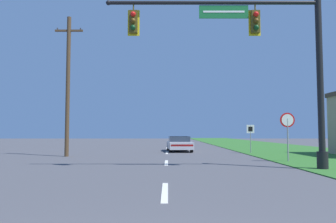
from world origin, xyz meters
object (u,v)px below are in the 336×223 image
at_px(stop_sign, 288,126).
at_px(signal_mast, 268,55).
at_px(car_ahead, 180,144).
at_px(route_sign_post, 251,132).
at_px(utility_pole_near, 69,83).

bearing_deg(stop_sign, signal_mast, -120.49).
bearing_deg(car_ahead, route_sign_post, -29.60).
relative_size(stop_sign, route_sign_post, 1.23).
bearing_deg(route_sign_post, stop_sign, -88.07).
relative_size(stop_sign, utility_pole_near, 0.28).
bearing_deg(route_sign_post, car_ahead, 150.40).
bearing_deg(signal_mast, car_ahead, 103.74).
relative_size(signal_mast, stop_sign, 3.66).
xyz_separation_m(route_sign_post, utility_pole_near, (-12.41, -2.90, 3.14)).
distance_m(signal_mast, car_ahead, 14.16).
distance_m(car_ahead, stop_sign, 11.06).
bearing_deg(stop_sign, route_sign_post, 91.93).
relative_size(signal_mast, route_sign_post, 4.51).
bearing_deg(utility_pole_near, route_sign_post, 13.15).
height_order(route_sign_post, utility_pole_near, utility_pole_near).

